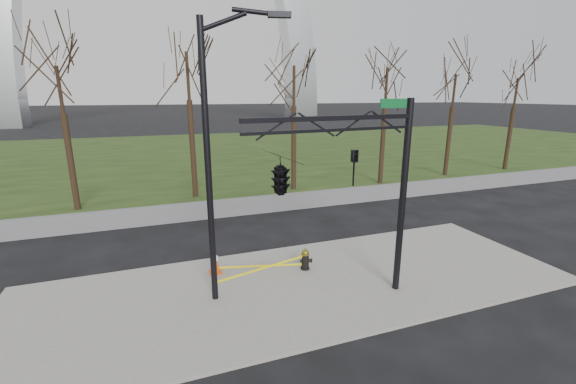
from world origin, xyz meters
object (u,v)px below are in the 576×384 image
object	(u,v)px
traffic_cone	(215,262)
street_light	(215,147)
traffic_signal_mast	(308,173)
fire_hydrant	(305,260)

from	to	relation	value
traffic_cone	street_light	bearing A→B (deg)	-91.51
traffic_cone	traffic_signal_mast	xyz separation A→B (m)	(2.02, -3.29, 3.66)
fire_hydrant	traffic_cone	size ratio (longest dim) A/B	1.00
fire_hydrant	traffic_signal_mast	bearing A→B (deg)	-90.13
traffic_signal_mast	fire_hydrant	bearing A→B (deg)	62.50
traffic_cone	street_light	distance (m)	4.53
fire_hydrant	traffic_signal_mast	xyz separation A→B (m)	(-1.03, -2.51, 3.69)
traffic_cone	traffic_signal_mast	size ratio (longest dim) A/B	0.13
fire_hydrant	traffic_signal_mast	distance (m)	4.58
street_light	traffic_signal_mast	bearing A→B (deg)	-24.25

